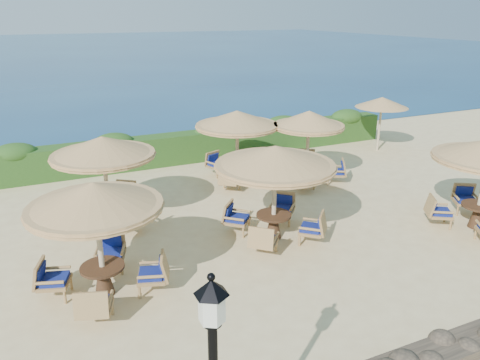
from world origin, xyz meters
TOP-DOWN VIEW (x-y plane):
  - ground at (0.00, 0.00)m, footprint 120.00×120.00m
  - sea at (0.00, 70.00)m, footprint 160.00×160.00m
  - hedge at (0.00, 7.20)m, footprint 18.00×0.90m
  - stone_wall at (0.00, -6.20)m, footprint 15.00×0.65m
  - extra_parasol at (7.80, 5.20)m, footprint 2.30×2.30m
  - cafe_set_0 at (-5.32, -1.39)m, footprint 2.88×2.88m
  - cafe_set_1 at (-0.59, -0.50)m, footprint 3.25×3.25m
  - cafe_set_3 at (-4.56, 2.34)m, footprint 2.96×2.96m
  - cafe_set_4 at (0.34, 4.04)m, footprint 2.99×2.99m
  - cafe_set_5 at (2.64, 2.98)m, footprint 2.76×2.76m

SIDE VIEW (x-z plane):
  - ground at x=0.00m, z-range 0.00..0.00m
  - sea at x=0.00m, z-range 0.00..0.00m
  - stone_wall at x=0.00m, z-range 0.00..0.44m
  - hedge at x=0.00m, z-range 0.00..1.20m
  - cafe_set_5 at x=2.64m, z-range 0.43..3.08m
  - cafe_set_0 at x=-5.32m, z-range 0.51..3.17m
  - cafe_set_1 at x=-0.59m, z-range 0.60..3.25m
  - cafe_set_3 at x=-4.56m, z-range 0.62..3.27m
  - cafe_set_4 at x=0.34m, z-range 0.62..3.28m
  - extra_parasol at x=7.80m, z-range 0.97..3.37m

